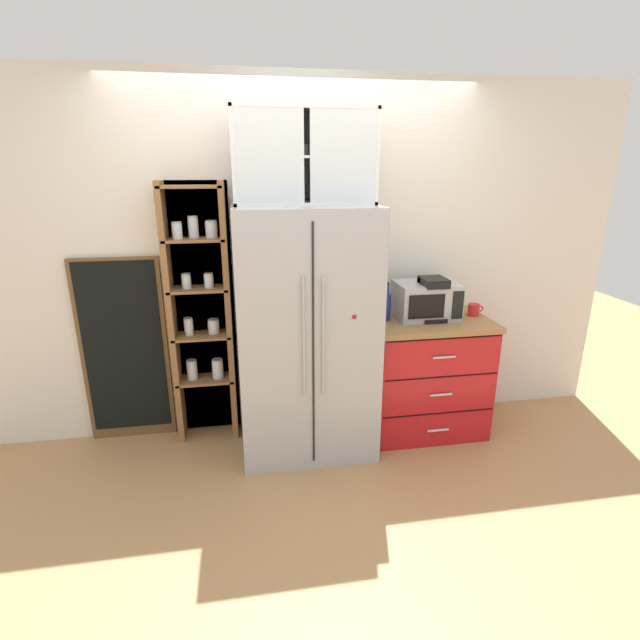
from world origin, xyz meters
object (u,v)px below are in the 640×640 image
object	(u,v)px
mug_red	(474,310)
chalkboard_menu	(125,351)
bottle_cobalt	(387,304)
bottle_amber	(427,303)
coffee_maker	(431,298)
refrigerator	(306,333)
microwave	(426,300)

from	to	relation	value
mug_red	chalkboard_menu	size ratio (longest dim) A/B	0.09
bottle_cobalt	bottle_amber	size ratio (longest dim) A/B	1.15
coffee_maker	mug_red	distance (m)	0.37
coffee_maker	refrigerator	bearing A→B (deg)	-175.89
refrigerator	microwave	bearing A→B (deg)	6.84
bottle_cobalt	refrigerator	bearing A→B (deg)	-171.84
chalkboard_menu	coffee_maker	bearing A→B (deg)	-6.51
mug_red	bottle_cobalt	world-z (taller)	bottle_cobalt
coffee_maker	microwave	bearing A→B (deg)	113.87
microwave	coffee_maker	xyz separation A→B (m)	(0.02, -0.04, 0.03)
refrigerator	bottle_amber	xyz separation A→B (m)	(0.92, 0.13, 0.13)
microwave	chalkboard_menu	world-z (taller)	chalkboard_menu
refrigerator	bottle_amber	bearing A→B (deg)	8.23
mug_red	chalkboard_menu	world-z (taller)	chalkboard_menu
bottle_amber	coffee_maker	bearing A→B (deg)	-90.00
bottle_cobalt	chalkboard_menu	distance (m)	1.91
bottle_amber	microwave	bearing A→B (deg)	-126.58
mug_red	bottle_amber	xyz separation A→B (m)	(-0.35, 0.04, 0.06)
refrigerator	coffee_maker	bearing A→B (deg)	4.11
refrigerator	mug_red	xyz separation A→B (m)	(1.27, 0.09, 0.07)
microwave	bottle_cobalt	size ratio (longest dim) A/B	1.58
microwave	mug_red	bearing A→B (deg)	-2.38
coffee_maker	mug_red	xyz separation A→B (m)	(0.35, 0.03, -0.11)
refrigerator	bottle_amber	distance (m)	0.94
chalkboard_menu	mug_red	bearing A→B (deg)	-5.02
mug_red	bottle_cobalt	bearing A→B (deg)	-179.42
mug_red	coffee_maker	bearing A→B (deg)	-175.72
bottle_cobalt	mug_red	bearing A→B (deg)	0.58
mug_red	bottle_amber	distance (m)	0.36
coffee_maker	bottle_cobalt	world-z (taller)	coffee_maker
microwave	bottle_amber	bearing A→B (deg)	53.42
microwave	bottle_amber	xyz separation A→B (m)	(0.02, 0.03, -0.03)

